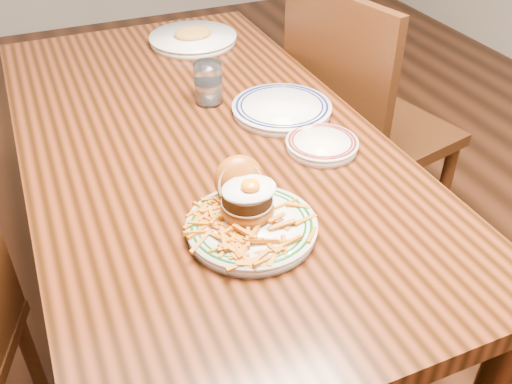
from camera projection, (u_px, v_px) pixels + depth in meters
name	position (u px, v px, depth m)	size (l,w,h in m)	color
floor	(212.00, 330.00, 1.87)	(6.00, 6.00, 0.00)	black
table	(200.00, 163.00, 1.48)	(0.85, 1.60, 0.75)	black
chair_right	(359.00, 124.00, 1.91)	(0.55, 0.55, 0.99)	#371D0B
main_plate	(249.00, 215.00, 1.11)	(0.26, 0.27, 0.12)	silver
side_plate	(322.00, 144.00, 1.36)	(0.17, 0.17, 0.03)	silver
rear_plate	(282.00, 108.00, 1.50)	(0.26, 0.26, 0.03)	silver
water_glass	(208.00, 86.00, 1.53)	(0.08, 0.08, 0.11)	white
far_plate	(193.00, 38.00, 1.89)	(0.29, 0.29, 0.05)	silver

